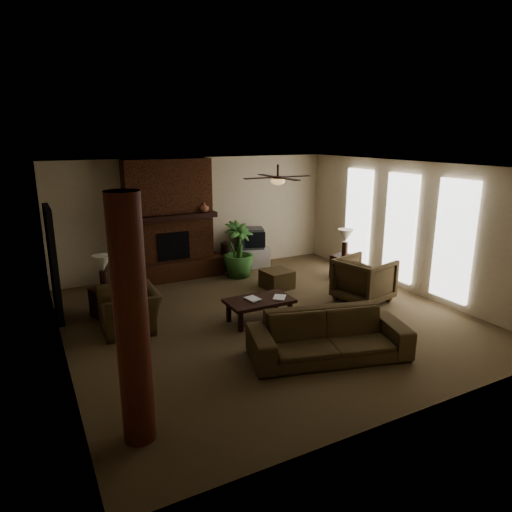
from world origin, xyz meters
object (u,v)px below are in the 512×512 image
armchair_left (129,303)px  tv_stand (252,257)px  log_column (132,323)px  ottoman (277,279)px  floor_vase (227,253)px  floor_plant (238,262)px  side_table_right (344,267)px  lamp_left (103,266)px  coffee_table (259,302)px  armchair_right (364,278)px  side_table_left (108,302)px  lamp_right (345,238)px  sofa (329,329)px

armchair_left → tv_stand: armchair_left is taller
log_column → ottoman: size_ratio=4.67×
floor_vase → floor_plant: (0.00, -0.62, -0.06)m
side_table_right → floor_vase: bearing=139.4°
lamp_left → side_table_right: (5.47, -0.16, -0.73)m
log_column → coffee_table: log_column is taller
coffee_table → side_table_right: 3.33m
log_column → side_table_right: (5.78, 3.67, -1.12)m
armchair_right → tv_stand: armchair_right is taller
side_table_left → lamp_left: 0.73m
log_column → side_table_right: 6.93m
lamp_right → armchair_right: bearing=-112.9°
armchair_left → side_table_right: bearing=98.3°
tv_stand → lamp_left: lamp_left is taller
tv_stand → floor_vase: 0.71m
side_table_right → lamp_right: (-0.05, -0.06, 0.73)m
armchair_right → sofa: bearing=114.7°
sofa → coffee_table: sofa is taller
floor_plant → lamp_right: lamp_right is taller
sofa → armchair_left: bearing=150.1°
log_column → armchair_left: (0.58, 3.08, -0.92)m
coffee_table → tv_stand: 3.59m
sofa → lamp_right: size_ratio=3.71×
ottoman → side_table_right: bearing=-3.9°
side_table_left → lamp_left: bearing=-146.5°
side_table_right → floor_plant: bearing=150.1°
armchair_left → lamp_left: bearing=-157.8°
tv_stand → lamp_left: size_ratio=1.31×
armchair_left → tv_stand: size_ratio=1.28×
armchair_right → side_table_right: armchair_right is taller
side_table_right → lamp_left: bearing=178.4°
armchair_right → side_table_left: armchair_right is taller
tv_stand → floor_plant: size_ratio=0.64×
lamp_right → floor_plant: bearing=148.4°
log_column → sofa: size_ratio=1.16×
ottoman → tv_stand: (0.27, 1.76, 0.05)m
lamp_left → side_table_right: bearing=-1.6°
side_table_right → side_table_left: bearing=178.1°
tv_stand → floor_vase: (-0.68, -0.00, 0.18)m
armchair_right → floor_vase: bearing=11.7°
sofa → side_table_left: (-2.70, 3.26, -0.20)m
lamp_right → armchair_left: bearing=-174.1°
lamp_right → tv_stand: bearing=127.0°
log_column → lamp_left: log_column is taller
sofa → lamp_left: bearing=145.7°
side_table_left → side_table_right: size_ratio=1.00×
side_table_left → armchair_left: bearing=-72.5°
armchair_left → floor_plant: 3.52m
armchair_left → side_table_right: armchair_left is taller
lamp_left → side_table_right: lamp_left is taller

